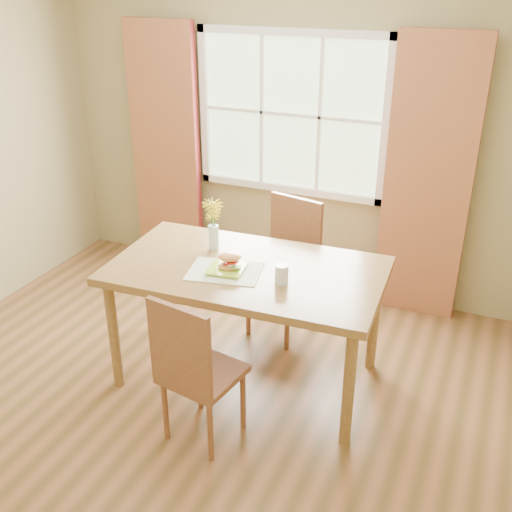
{
  "coord_description": "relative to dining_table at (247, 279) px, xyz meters",
  "views": [
    {
      "loc": [
        1.69,
        -2.69,
        2.58
      ],
      "look_at": [
        0.36,
        0.36,
        0.97
      ],
      "focal_mm": 42.0,
      "sensor_mm": 36.0,
      "label": 1
    }
  ],
  "objects": [
    {
      "name": "flower_vase",
      "position": [
        -0.32,
        0.17,
        0.31
      ],
      "size": [
        0.14,
        0.14,
        0.35
      ],
      "color": "silver",
      "rests_on": "dining_table"
    },
    {
      "name": "water_glass",
      "position": [
        0.28,
        -0.11,
        0.15
      ],
      "size": [
        0.08,
        0.08,
        0.12
      ],
      "color": "silver",
      "rests_on": "dining_table"
    },
    {
      "name": "curtain_right",
      "position": [
        0.88,
        1.37,
        0.34
      ],
      "size": [
        0.65,
        0.08,
        2.2
      ],
      "primitive_type": "cube",
      "color": "maroon",
      "rests_on": "room"
    },
    {
      "name": "croissant_sandwich",
      "position": [
        -0.07,
        -0.1,
        0.16
      ],
      "size": [
        0.18,
        0.16,
        0.11
      ],
      "rotation": [
        0.0,
        0.0,
        0.44
      ],
      "color": "#EAAA4F",
      "rests_on": "plate"
    },
    {
      "name": "plate",
      "position": [
        -0.09,
        -0.1,
        0.1
      ],
      "size": [
        0.25,
        0.25,
        0.01
      ],
      "primitive_type": "cube",
      "rotation": [
        0.0,
        0.0,
        0.14
      ],
      "color": "#9CC731",
      "rests_on": "placemat"
    },
    {
      "name": "curtain_left",
      "position": [
        -1.42,
        1.37,
        0.34
      ],
      "size": [
        0.65,
        0.08,
        2.2
      ],
      "primitive_type": "cube",
      "color": "maroon",
      "rests_on": "room"
    },
    {
      "name": "room",
      "position": [
        -0.27,
        -0.41,
        0.59
      ],
      "size": [
        4.24,
        3.84,
        2.74
      ],
      "color": "brown",
      "rests_on": "ground"
    },
    {
      "name": "chair_near",
      "position": [
        -0.01,
        -0.7,
        -0.22
      ],
      "size": [
        0.47,
        0.47,
        0.98
      ],
      "rotation": [
        0.0,
        0.0,
        -0.16
      ],
      "color": "brown",
      "rests_on": "room"
    },
    {
      "name": "dining_table",
      "position": [
        0.0,
        0.0,
        0.0
      ],
      "size": [
        1.79,
        1.07,
        0.85
      ],
      "rotation": [
        0.0,
        0.0,
        0.05
      ],
      "color": "olive",
      "rests_on": "room"
    },
    {
      "name": "window",
      "position": [
        -0.27,
        1.47,
        0.74
      ],
      "size": [
        1.62,
        0.06,
        1.32
      ],
      "color": "#A3BC8E",
      "rests_on": "room"
    },
    {
      "name": "placemat",
      "position": [
        -0.1,
        -0.11,
        0.09
      ],
      "size": [
        0.51,
        0.42,
        0.01
      ],
      "primitive_type": "cube",
      "rotation": [
        0.0,
        0.0,
        0.21
      ],
      "color": "beige",
      "rests_on": "dining_table"
    },
    {
      "name": "chair_far",
      "position": [
        0.02,
        0.71,
        -0.18
      ],
      "size": [
        0.52,
        0.52,
        1.05
      ],
      "rotation": [
        0.0,
        0.0,
        -0.21
      ],
      "color": "brown",
      "rests_on": "room"
    }
  ]
}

